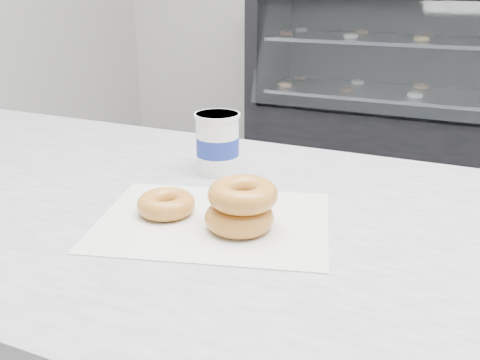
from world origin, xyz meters
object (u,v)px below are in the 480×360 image
object	(u,v)px
display_case	(451,112)
coffee_cup	(218,143)
donut_single	(166,204)
donut_stack	(241,206)

from	to	relation	value
display_case	coffee_cup	world-z (taller)	display_case
donut_single	coffee_cup	world-z (taller)	coffee_cup
donut_stack	coffee_cup	world-z (taller)	coffee_cup
display_case	coffee_cup	distance (m)	2.62
display_case	donut_stack	size ratio (longest dim) A/B	19.75
donut_stack	coffee_cup	xyz separation A→B (m)	(-0.14, 0.21, 0.02)
display_case	donut_single	distance (m)	2.81
display_case	donut_stack	bearing A→B (deg)	-93.31
donut_stack	coffee_cup	size ratio (longest dim) A/B	1.08
donut_single	donut_stack	size ratio (longest dim) A/B	0.74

